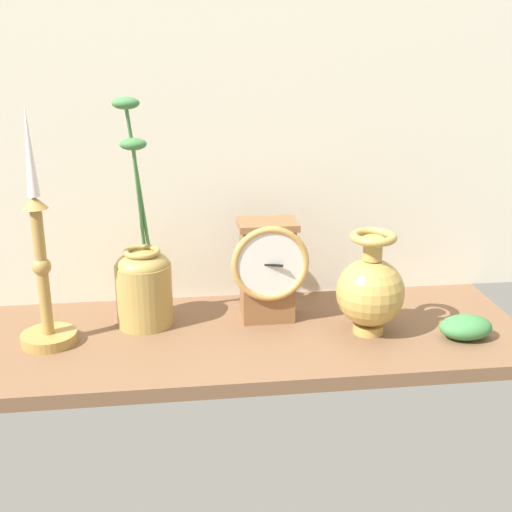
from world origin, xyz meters
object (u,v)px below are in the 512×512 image
Objects in this scene: brass_vase_jar at (143,280)px; mantel_clock at (268,268)px; candlestick_tall_left at (43,278)px; brass_vase_bulbous at (370,289)px.

mantel_clock is at bearing -1.41° from brass_vase_jar.
brass_vase_jar is (15.97, 5.75, -3.41)cm from candlestick_tall_left.
candlestick_tall_left is at bearing -172.20° from mantel_clock.
brass_vase_bulbous is at bearing -12.23° from brass_vase_jar.
brass_vase_jar is (-38.74, 8.40, 0.37)cm from brass_vase_bulbous.
mantel_clock is at bearing 7.80° from candlestick_tall_left.
mantel_clock is 0.47× the size of candlestick_tall_left.
candlestick_tall_left is at bearing 177.23° from brass_vase_bulbous.
brass_vase_bulbous is (16.66, -7.86, -1.78)cm from mantel_clock.
candlestick_tall_left reaches higher than brass_vase_bulbous.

